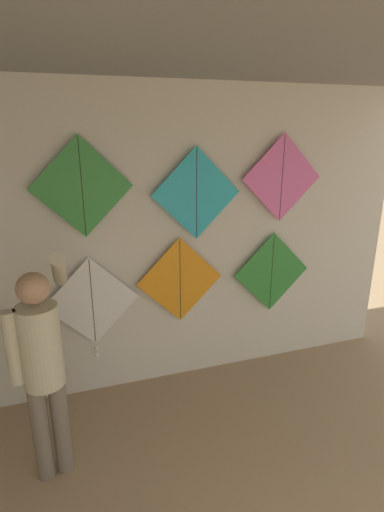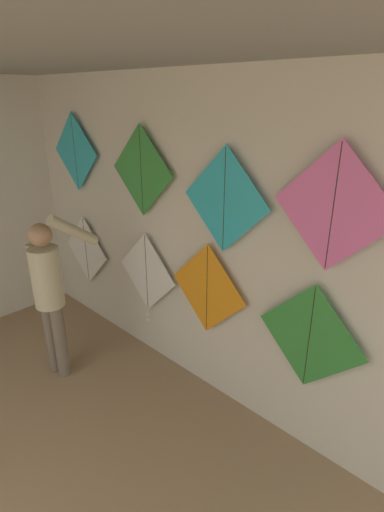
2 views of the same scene
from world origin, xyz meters
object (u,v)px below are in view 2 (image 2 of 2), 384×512
kite_0 (86,250)px  kite_3 (309,337)px  kite_1 (147,274)px  kite_4 (75,152)px  kite_7 (333,208)px  shopkeeper (49,288)px  kite_2 (207,289)px  kite_6 (224,201)px  kite_5 (141,171)px

kite_0 → kite_3: (2.90, 0.00, 0.13)m
kite_1 → kite_4: 1.57m
kite_1 → kite_7: size_ratio=1.17×
kite_1 → kite_3: 1.79m
shopkeeper → kite_2: bearing=25.3°
kite_4 → kite_0: bearing=0.0°
kite_0 → kite_6: kite_6 is taller
kite_2 → kite_1: bearing=-180.0°
kite_0 → kite_5: 1.54m
shopkeeper → kite_6: 1.85m
kite_0 → kite_1: 1.12m
kite_2 → kite_7: (1.02, 0.00, 0.91)m
kite_0 → kite_5: size_ratio=1.00×
shopkeeper → kite_7: bearing=11.3°
shopkeeper → kite_3: bearing=11.6°
kite_4 → kite_7: (2.96, 0.00, -0.06)m
kite_4 → kite_2: bearing=0.0°
kite_3 → kite_7: bearing=0.0°
kite_2 → kite_7: size_ratio=1.00×
kite_6 → kite_1: bearing=-180.0°
shopkeeper → kite_5: (0.39, 0.83, 1.02)m
kite_5 → kite_6: (0.98, 0.00, -0.10)m
kite_6 → kite_4: bearing=180.0°
kite_1 → kite_5: bearing=176.9°
kite_0 → kite_6: (2.09, 0.00, 0.97)m
kite_0 → kite_4: (-0.01, 0.00, 1.14)m
shopkeeper → kite_1: size_ratio=1.72×
kite_2 → kite_5: kite_5 is taller
kite_0 → kite_6: size_ratio=1.00×
kite_2 → kite_4: (-1.94, 0.00, 0.97)m
kite_2 → kite_0: bearing=180.0°
shopkeeper → kite_7: kite_7 is taller
kite_3 → kite_4: (-2.91, 0.00, 1.00)m
kite_2 → shopkeeper: bearing=-145.5°
kite_3 → kite_5: kite_5 is taller
kite_7 → kite_3: bearing=180.0°
kite_6 → kite_5: bearing=180.0°
kite_4 → kite_6: bearing=0.0°
kite_1 → kite_4: kite_4 is taller
kite_2 → kite_7: kite_7 is taller
kite_5 → kite_0: bearing=180.0°
kite_5 → kite_7: bearing=0.0°
kite_6 → kite_3: bearing=0.0°
kite_3 → kite_6: bearing=180.0°
kite_1 → kite_7: (1.83, 0.00, 1.03)m
kite_1 → kite_6: 1.34m
kite_0 → kite_1: kite_1 is taller
shopkeeper → kite_5: bearing=55.5°
kite_2 → kite_5: 1.22m
kite_1 → kite_6: size_ratio=1.17×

